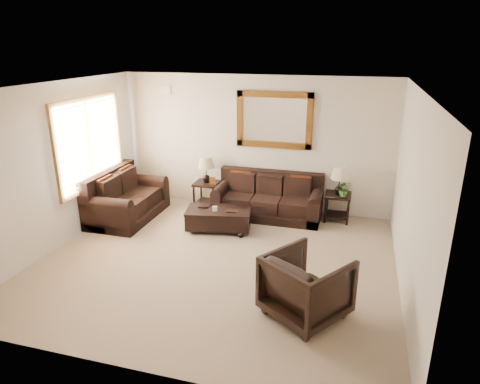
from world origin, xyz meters
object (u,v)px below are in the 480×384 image
(loveseat, at_px, (125,201))
(sofa, at_px, (268,201))
(end_table_right, at_px, (339,186))
(armchair, at_px, (307,283))
(end_table_left, at_px, (206,175))
(coffee_table, at_px, (219,217))

(loveseat, bearing_deg, sofa, -72.13)
(loveseat, bearing_deg, end_table_right, -76.12)
(end_table_right, height_order, armchair, end_table_right)
(armchair, bearing_deg, sofa, -35.18)
(sofa, distance_m, loveseat, 2.82)
(armchair, bearing_deg, end_table_left, -18.00)
(loveseat, height_order, coffee_table, loveseat)
(coffee_table, relative_size, armchair, 1.39)
(coffee_table, bearing_deg, end_table_left, 109.59)
(end_table_right, relative_size, armchair, 1.17)
(coffee_table, bearing_deg, end_table_right, 16.33)
(sofa, bearing_deg, coffee_table, -128.27)
(sofa, distance_m, end_table_right, 1.40)
(sofa, relative_size, end_table_right, 1.94)
(end_table_right, xyz_separation_m, armchair, (-0.18, -3.25, -0.24))
(end_table_right, height_order, coffee_table, end_table_right)
(end_table_right, bearing_deg, sofa, -174.51)
(end_table_right, bearing_deg, coffee_table, -153.05)
(end_table_right, xyz_separation_m, coffee_table, (-2.07, -1.05, -0.45))
(end_table_left, bearing_deg, sofa, -5.44)
(coffee_table, height_order, armchair, armchair)
(sofa, xyz_separation_m, armchair, (1.16, -3.12, 0.15))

